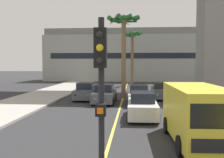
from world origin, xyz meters
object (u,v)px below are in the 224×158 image
car_queue_third (142,106)px  car_queue_fifth (86,92)px  car_queue_front (104,94)px  palm_tree_near_median (132,43)px  car_queue_fourth (139,95)px  palm_tree_mid_median (124,32)px  delivery_van (197,113)px  traffic_light_median_near (101,94)px  car_queue_second (161,91)px

car_queue_third → car_queue_fifth: (-4.90, 7.67, 0.00)m
car_queue_front → palm_tree_near_median: palm_tree_near_median is taller
car_queue_fifth → palm_tree_near_median: bearing=75.5°
car_queue_fourth → palm_tree_near_median: (-0.62, 18.35, 5.69)m
car_queue_front → palm_tree_mid_median: bearing=65.2°
delivery_van → traffic_light_median_near: bearing=-119.2°
car_queue_fourth → traffic_light_median_near: traffic_light_median_near is taller
car_queue_second → car_queue_fifth: 7.01m
car_queue_third → delivery_van: size_ratio=0.77×
delivery_van → traffic_light_median_near: size_ratio=1.26×
car_queue_third → palm_tree_near_median: 24.43m
car_queue_third → palm_tree_near_median: (-0.74, 23.75, 5.69)m
delivery_van → traffic_light_median_near: traffic_light_median_near is taller
traffic_light_median_near → palm_tree_near_median: palm_tree_near_median is taller
car_queue_fourth → traffic_light_median_near: 16.30m
traffic_light_median_near → palm_tree_near_median: bearing=89.3°
car_queue_second → car_queue_fourth: (-2.14, -3.43, 0.00)m
delivery_van → palm_tree_near_median: 29.30m
delivery_van → traffic_light_median_near: 6.77m
car_queue_fourth → delivery_van: 10.60m
car_queue_fourth → car_queue_fifth: size_ratio=0.99×
car_queue_fifth → car_queue_fourth: bearing=-25.5°
palm_tree_near_median → palm_tree_mid_median: (-0.75, -14.85, -0.19)m
palm_tree_mid_median → car_queue_fifth: bearing=-160.3°
traffic_light_median_near → car_queue_fourth: bearing=86.2°
palm_tree_mid_median → palm_tree_near_median: bearing=87.1°
car_queue_fifth → palm_tree_mid_median: 6.59m
car_queue_second → palm_tree_near_median: size_ratio=0.51×
traffic_light_median_near → car_queue_third: bearing=83.7°
car_queue_front → car_queue_fourth: same height
car_queue_fifth → palm_tree_mid_median: size_ratio=0.53×
car_queue_fourth → delivery_van: size_ratio=0.78×
car_queue_front → delivery_van: delivery_van is taller
palm_tree_near_median → traffic_light_median_near: bearing=-90.7°
car_queue_third → traffic_light_median_near: bearing=-96.3°
car_queue_second → car_queue_fifth: (-6.92, -1.15, 0.00)m
palm_tree_near_median → car_queue_fourth: bearing=-88.1°
car_queue_fourth → palm_tree_near_median: size_ratio=0.51×
car_queue_front → palm_tree_near_median: 19.03m
car_queue_front → car_queue_second: (4.97, 3.10, 0.00)m
car_queue_front → car_queue_fourth: (2.83, -0.33, 0.00)m
palm_tree_near_median → car_queue_front: bearing=-97.0°
traffic_light_median_near → delivery_van: bearing=60.8°
car_queue_second → car_queue_fourth: 4.04m
car_queue_second → palm_tree_mid_median: 6.53m
car_queue_second → car_queue_third: same height
car_queue_second → palm_tree_mid_median: palm_tree_mid_median is taller
car_queue_front → car_queue_fifth: 2.76m
car_queue_second → car_queue_fourth: bearing=-121.9°
car_queue_second → traffic_light_median_near: traffic_light_median_near is taller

